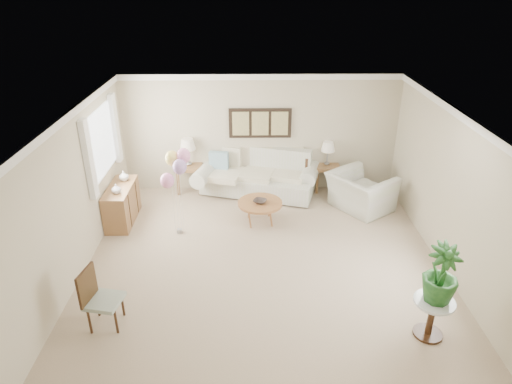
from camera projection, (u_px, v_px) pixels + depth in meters
ground_plane at (264, 262)px, 7.84m from camera, size 6.00×6.00×0.00m
room_shell at (257, 173)px, 7.21m from camera, size 6.04×6.04×2.60m
wall_art_triptych at (260, 123)px, 9.82m from camera, size 1.35×0.06×0.65m
sofa at (258, 176)px, 10.16m from camera, size 2.94×1.64×0.99m
end_table_left at (189, 169)px, 10.15m from camera, size 0.58×0.53×0.64m
end_table_right at (326, 169)px, 10.23m from camera, size 0.56×0.51×0.61m
lamp_left at (188, 145)px, 9.91m from camera, size 0.34×0.34×0.61m
lamp_right at (328, 147)px, 10.01m from camera, size 0.30×0.30×0.54m
coffee_table at (260, 204)px, 8.91m from camera, size 0.88×0.88×0.44m
decor_bowl at (260, 201)px, 8.86m from camera, size 0.33×0.33×0.06m
armchair at (361, 192)px, 9.44m from camera, size 1.53×1.57×0.77m
side_table at (433, 309)px, 6.08m from camera, size 0.54×0.54×0.59m
potted_plant at (441, 274)px, 5.85m from camera, size 0.58×0.58×0.83m
accent_chair at (99, 297)px, 6.26m from camera, size 0.53×0.53×0.92m
credenza at (122, 204)px, 8.99m from camera, size 0.46×1.20×0.74m
vase_white at (116, 189)px, 8.54m from camera, size 0.23×0.23×0.18m
vase_sage at (124, 176)px, 9.06m from camera, size 0.23×0.23×0.20m
balloon_cluster at (176, 166)px, 8.12m from camera, size 0.55×0.41×1.69m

